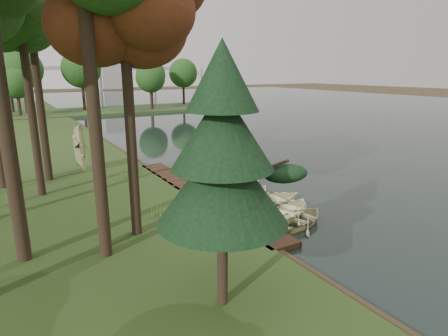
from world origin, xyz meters
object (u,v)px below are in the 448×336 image
pine_tree (222,153)px  boardwalk (199,195)px  rowboat_0 (300,217)px  rowboat_2 (269,199)px  stored_rowboat (83,167)px  rowboat_1 (288,209)px

pine_tree → boardwalk: bearing=67.1°
rowboat_0 → pine_tree: 8.97m
rowboat_0 → boardwalk: bearing=6.3°
boardwalk → rowboat_2: (2.64, -3.36, 0.31)m
boardwalk → rowboat_2: 4.28m
rowboat_0 → stored_rowboat: size_ratio=1.00×
rowboat_0 → rowboat_1: 1.04m
rowboat_0 → stored_rowboat: stored_rowboat is taller
stored_rowboat → boardwalk: bearing=-128.2°
rowboat_2 → stored_rowboat: bearing=34.0°
pine_tree → stored_rowboat: bearing=92.2°
stored_rowboat → pine_tree: bearing=-156.7°
rowboat_0 → stored_rowboat: bearing=11.6°
rowboat_0 → rowboat_2: 2.71m
rowboat_1 → rowboat_0: bearing=152.2°
boardwalk → rowboat_1: rowboat_1 is taller
boardwalk → pine_tree: bearing=-112.9°
boardwalk → rowboat_0: 6.53m
boardwalk → stored_rowboat: bearing=120.7°
boardwalk → pine_tree: pine_tree is taller
rowboat_0 → rowboat_2: size_ratio=0.83×
rowboat_2 → pine_tree: size_ratio=0.51×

